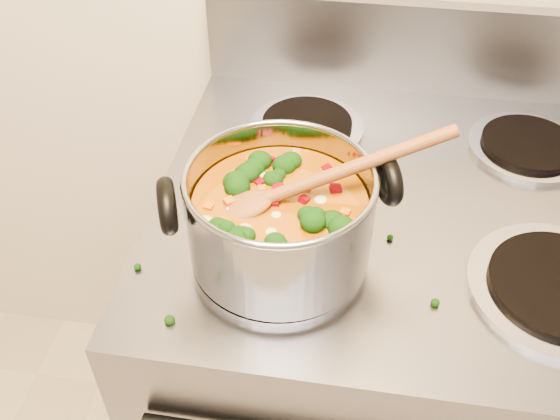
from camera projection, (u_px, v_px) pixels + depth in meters
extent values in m
cube|color=gray|center=(380.00, 374.00, 1.22)|extent=(0.75, 0.65, 0.92)
cube|color=gray|center=(422.00, 48.00, 1.08)|extent=(0.75, 0.03, 0.16)
cylinder|color=#A5A5AD|center=(279.00, 256.00, 0.82)|extent=(0.23, 0.23, 0.01)
cylinder|color=black|center=(279.00, 252.00, 0.81)|extent=(0.18, 0.18, 0.01)
cylinder|color=#A5A5AD|center=(559.00, 289.00, 0.78)|extent=(0.23, 0.23, 0.01)
cylinder|color=#A5A5AD|center=(307.00, 127.00, 1.03)|extent=(0.19, 0.19, 0.01)
cylinder|color=black|center=(307.00, 123.00, 1.03)|extent=(0.15, 0.15, 0.01)
cylinder|color=#A5A5AD|center=(528.00, 147.00, 0.99)|extent=(0.19, 0.19, 0.01)
cylinder|color=black|center=(529.00, 143.00, 0.99)|extent=(0.15, 0.15, 0.01)
cylinder|color=#96969D|center=(280.00, 216.00, 0.77)|extent=(0.23, 0.23, 0.12)
torus|color=#96969D|center=(280.00, 177.00, 0.72)|extent=(0.23, 0.23, 0.01)
cylinder|color=#8F4E0D|center=(280.00, 227.00, 0.78)|extent=(0.21, 0.21, 0.09)
torus|color=black|center=(167.00, 206.00, 0.72)|extent=(0.05, 0.08, 0.08)
torus|color=black|center=(387.00, 178.00, 0.76)|extent=(0.05, 0.08, 0.08)
ellipsoid|color=black|center=(245.00, 206.00, 0.74)|extent=(0.04, 0.04, 0.03)
ellipsoid|color=black|center=(290.00, 183.00, 0.77)|extent=(0.04, 0.04, 0.03)
ellipsoid|color=black|center=(340.00, 174.00, 0.78)|extent=(0.04, 0.04, 0.03)
ellipsoid|color=black|center=(309.00, 174.00, 0.78)|extent=(0.04, 0.04, 0.03)
ellipsoid|color=black|center=(265.00, 233.00, 0.71)|extent=(0.04, 0.04, 0.03)
ellipsoid|color=black|center=(346.00, 226.00, 0.71)|extent=(0.04, 0.04, 0.03)
ellipsoid|color=black|center=(263.00, 236.00, 0.70)|extent=(0.04, 0.04, 0.03)
ellipsoid|color=black|center=(266.00, 230.00, 0.71)|extent=(0.04, 0.04, 0.03)
ellipsoid|color=black|center=(217.00, 218.00, 0.72)|extent=(0.04, 0.04, 0.03)
ellipsoid|color=black|center=(312.00, 182.00, 0.77)|extent=(0.04, 0.04, 0.03)
ellipsoid|color=maroon|center=(305.00, 244.00, 0.69)|extent=(0.01, 0.01, 0.01)
ellipsoid|color=maroon|center=(288.00, 252.00, 0.68)|extent=(0.01, 0.01, 0.01)
ellipsoid|color=maroon|center=(274.00, 210.00, 0.73)|extent=(0.01, 0.01, 0.01)
ellipsoid|color=maroon|center=(325.00, 214.00, 0.73)|extent=(0.01, 0.01, 0.01)
ellipsoid|color=maroon|center=(262.00, 191.00, 0.76)|extent=(0.01, 0.01, 0.01)
ellipsoid|color=maroon|center=(343.00, 212.00, 0.73)|extent=(0.01, 0.01, 0.01)
ellipsoid|color=maroon|center=(262.00, 182.00, 0.77)|extent=(0.01, 0.01, 0.01)
ellipsoid|color=maroon|center=(312.00, 222.00, 0.72)|extent=(0.01, 0.01, 0.01)
ellipsoid|color=maroon|center=(278.00, 183.00, 0.77)|extent=(0.01, 0.01, 0.01)
ellipsoid|color=maroon|center=(347.00, 232.00, 0.71)|extent=(0.01, 0.01, 0.01)
ellipsoid|color=maroon|center=(312.00, 164.00, 0.80)|extent=(0.01, 0.01, 0.01)
ellipsoid|color=maroon|center=(216.00, 230.00, 0.71)|extent=(0.01, 0.01, 0.01)
ellipsoid|color=maroon|center=(259.00, 162.00, 0.80)|extent=(0.01, 0.01, 0.01)
ellipsoid|color=maroon|center=(248.00, 172.00, 0.79)|extent=(0.01, 0.01, 0.01)
ellipsoid|color=#D1570B|center=(280.00, 181.00, 0.77)|extent=(0.01, 0.01, 0.01)
ellipsoid|color=#D1570B|center=(317.00, 226.00, 0.71)|extent=(0.01, 0.01, 0.01)
ellipsoid|color=#D1570B|center=(244.00, 251.00, 0.69)|extent=(0.01, 0.01, 0.01)
ellipsoid|color=#D1570B|center=(317.00, 214.00, 0.73)|extent=(0.01, 0.01, 0.01)
ellipsoid|color=#D1570B|center=(279.00, 204.00, 0.74)|extent=(0.01, 0.01, 0.01)
ellipsoid|color=#D1570B|center=(321.00, 168.00, 0.79)|extent=(0.01, 0.01, 0.01)
ellipsoid|color=#D1570B|center=(316.00, 239.00, 0.70)|extent=(0.01, 0.01, 0.01)
ellipsoid|color=#D1570B|center=(261.00, 235.00, 0.70)|extent=(0.01, 0.01, 0.01)
ellipsoid|color=#D1570B|center=(337.00, 180.00, 0.77)|extent=(0.01, 0.01, 0.01)
ellipsoid|color=#C3B986|center=(260.00, 253.00, 0.68)|extent=(0.02, 0.02, 0.01)
ellipsoid|color=#C3B986|center=(233.00, 206.00, 0.74)|extent=(0.02, 0.02, 0.01)
ellipsoid|color=#C3B986|center=(228.00, 213.00, 0.73)|extent=(0.02, 0.02, 0.01)
ellipsoid|color=#C3B986|center=(262.00, 226.00, 0.71)|extent=(0.02, 0.02, 0.01)
ellipsoid|color=#C3B986|center=(202.00, 208.00, 0.74)|extent=(0.02, 0.02, 0.01)
ellipsoid|color=#C3B986|center=(264.00, 250.00, 0.69)|extent=(0.02, 0.02, 0.01)
ellipsoid|color=#C3B986|center=(269.00, 204.00, 0.74)|extent=(0.02, 0.02, 0.01)
ellipsoid|color=brown|center=(243.00, 207.00, 0.74)|extent=(0.09, 0.07, 0.04)
cylinder|color=brown|center=(349.00, 169.00, 0.74)|extent=(0.25, 0.11, 0.09)
ellipsoid|color=black|center=(417.00, 352.00, 0.71)|extent=(0.01, 0.01, 0.01)
ellipsoid|color=black|center=(374.00, 330.00, 0.73)|extent=(0.01, 0.01, 0.01)
ellipsoid|color=black|center=(296.00, 162.00, 0.97)|extent=(0.01, 0.01, 0.01)
ellipsoid|color=black|center=(330.00, 363.00, 0.70)|extent=(0.01, 0.01, 0.01)
ellipsoid|color=black|center=(441.00, 271.00, 0.80)|extent=(0.01, 0.01, 0.01)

